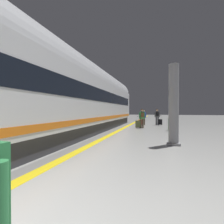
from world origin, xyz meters
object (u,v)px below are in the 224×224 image
Objects in this scene: suitcase_mid at (160,122)px; passenger_far at (144,116)px; passenger_mid at (157,115)px; suitcase_far at (140,122)px; passenger_near at (142,117)px; waste_bin at (171,125)px; platform_pillar at (174,106)px; high_speed_train at (47,90)px; suitcase_near at (138,124)px.

suitcase_mid is 1.80m from passenger_far.
suitcase_far is at bearing -160.72° from passenger_mid.
passenger_near is at bearing -114.34° from suitcase_mid.
waste_bin is at bearing -77.65° from passenger_mid.
passenger_far is at bearing 102.01° from platform_pillar.
platform_pillar is (2.14, -10.08, 0.79)m from passenger_far.
high_speed_train reaches higher than suitcase_near.
suitcase_near is 0.62× the size of passenger_mid.
suitcase_far is (-0.11, 3.16, -0.05)m from suitcase_near.
platform_pillar reaches higher than passenger_far.
waste_bin is at bearing 87.30° from platform_pillar.
suitcase_near is at bearing 157.78° from waste_bin.
suitcase_near is at bearing -93.64° from passenger_far.
passenger_mid is at bearing 102.35° from waste_bin.
passenger_mid is 0.47× the size of platform_pillar.
passenger_near is 1.83× the size of waste_bin.
suitcase_mid is 1.05× the size of suitcase_far.
platform_pillar reaches higher than suitcase_far.
high_speed_train reaches higher than passenger_mid.
platform_pillar is (2.46, -9.90, 1.41)m from suitcase_far.
passenger_near is (3.65, 8.05, -1.51)m from high_speed_train.
passenger_mid reaches higher than waste_bin.
high_speed_train reaches higher than suitcase_mid.
passenger_near is 0.99× the size of passenger_mid.
passenger_near is 2.68m from waste_bin.
passenger_mid is at bearing 70.71° from passenger_near.
high_speed_train is 29.25× the size of suitcase_near.
suitcase_mid is 2.06m from suitcase_far.
platform_pillar is at bearing -87.42° from suitcase_mid.
high_speed_train is 32.16× the size of suitcase_far.
high_speed_train is at bearing -168.95° from platform_pillar.
passenger_near is 3.07m from suitcase_far.
suitcase_far is at bearing -166.15° from suitcase_mid.
platform_pillar is at bearing -85.70° from passenger_mid.
passenger_mid is (1.24, 3.55, 0.01)m from passenger_near.
passenger_far is at bearing 72.48° from high_speed_train.
passenger_mid is at bearing 19.28° from suitcase_far.
passenger_far reaches higher than suitcase_far.
waste_bin is at bearing -81.16° from suitcase_mid.
platform_pillar is (2.36, -6.73, 1.37)m from suitcase_near.
suitcase_far is 0.26× the size of platform_pillar.
passenger_near is at bearing 31.66° from suitcase_near.
high_speed_train is at bearing -106.28° from suitcase_far.
suitcase_mid is 4.78m from waste_bin.
platform_pillar is at bearing 11.05° from high_speed_train.
suitcase_far is at bearing 91.95° from suitcase_near.
passenger_far reaches higher than suitcase_mid.
passenger_mid reaches higher than suitcase_near.
passenger_far is at bearing -169.67° from suitcase_mid.
passenger_near reaches higher than suitcase_near.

